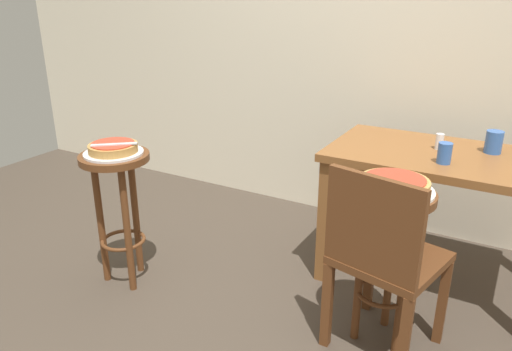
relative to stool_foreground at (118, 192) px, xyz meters
name	(u,v)px	position (x,y,z in m)	size (l,w,h in m)	color
ground_plane	(222,349)	(0.76, -0.21, -0.52)	(6.00, 6.00, 0.00)	#42382D
stool_foreground	(118,192)	(0.00, 0.00, 0.00)	(0.35, 0.35, 0.72)	#5B3319
serving_plate_foreground	(114,153)	(0.00, 0.00, 0.21)	(0.29, 0.29, 0.01)	silver
pizza_foreground	(113,148)	(0.00, 0.00, 0.24)	(0.24, 0.24, 0.05)	#B78442
stool_middle	(389,236)	(1.33, 0.21, 0.00)	(0.35, 0.35, 0.72)	#5B3319
serving_plate_middle	(394,190)	(1.33, 0.21, 0.21)	(0.32, 0.32, 0.01)	white
pizza_middle	(394,184)	(1.33, 0.21, 0.24)	(0.28, 0.28, 0.05)	tan
dining_table	(440,175)	(1.42, 0.81, 0.09)	(1.10, 0.65, 0.73)	brown
cup_near_edge	(445,153)	(1.45, 0.66, 0.26)	(0.06, 0.06, 0.10)	#3360B2
cup_far_edge	(494,142)	(1.63, 0.94, 0.26)	(0.08, 0.08, 0.11)	#3360B2
condiment_shaker	(439,142)	(1.39, 0.87, 0.25)	(0.04, 0.04, 0.08)	white
wooden_chair	(383,257)	(1.34, 0.12, -0.05)	(0.48, 0.48, 0.85)	#5B3319
pizza_server_knife	(114,144)	(0.03, -0.02, 0.26)	(0.22, 0.02, 0.01)	silver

